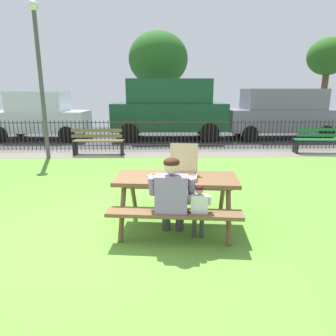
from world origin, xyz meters
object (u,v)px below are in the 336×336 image
(far_tree_midleft, at_px, (158,60))
(adult_at_table, at_px, (172,195))
(child_at_table, at_px, (199,208))
(parked_car_left, at_px, (169,108))
(lamp_post_walkway, at_px, (40,67))
(park_bench_center, at_px, (98,142))
(picnic_table_foreground, at_px, (176,188))
(far_tree_center, at_px, (328,58))
(park_bench_right, at_px, (320,141))
(parked_car_far_left, at_px, (40,115))
(parked_car_center, at_px, (281,113))
(pizza_slice_on_table, at_px, (155,176))
(pizza_box_open, at_px, (183,171))

(far_tree_midleft, bearing_deg, adult_at_table, -89.19)
(child_at_table, bearing_deg, parked_car_left, 90.72)
(lamp_post_walkway, bearing_deg, park_bench_center, 15.65)
(picnic_table_foreground, height_order, far_tree_center, far_tree_center)
(park_bench_right, distance_m, far_tree_center, 10.97)
(parked_car_far_left, bearing_deg, lamp_post_walkway, -67.17)
(child_at_table, xyz_separation_m, parked_car_left, (-0.12, 9.16, 0.80))
(picnic_table_foreground, height_order, park_bench_center, park_bench_center)
(far_tree_center, bearing_deg, parked_car_center, -129.56)
(lamp_post_walkway, height_order, parked_car_center, lamp_post_walkway)
(pizza_slice_on_table, relative_size, lamp_post_walkway, 0.06)
(picnic_table_foreground, bearing_deg, parked_car_far_left, 121.33)
(park_bench_center, relative_size, parked_car_far_left, 0.41)
(park_bench_center, height_order, parked_car_center, parked_car_center)
(park_bench_right, relative_size, far_tree_center, 0.32)
(adult_at_table, distance_m, parked_car_left, 9.12)
(picnic_table_foreground, distance_m, park_bench_right, 7.33)
(adult_at_table, bearing_deg, far_tree_midleft, 90.81)
(park_bench_center, bearing_deg, picnic_table_foreground, -67.45)
(lamp_post_walkway, distance_m, far_tree_center, 16.65)
(park_bench_right, bearing_deg, lamp_post_walkway, -177.29)
(pizza_box_open, xyz_separation_m, park_bench_center, (-2.32, 5.34, -0.44))
(adult_at_table, height_order, parked_car_left, parked_car_left)
(picnic_table_foreground, height_order, adult_at_table, adult_at_table)
(pizza_box_open, distance_m, park_bench_right, 7.27)
(parked_car_far_left, xyz_separation_m, far_tree_midleft, (4.93, 5.95, 2.76))
(parked_car_left, bearing_deg, far_tree_center, 31.53)
(park_bench_center, bearing_deg, pizza_box_open, -66.53)
(parked_car_left, bearing_deg, pizza_box_open, -90.39)
(parked_car_far_left, distance_m, parked_car_left, 5.40)
(pizza_slice_on_table, height_order, park_bench_center, park_bench_center)
(far_tree_midleft, bearing_deg, park_bench_right, -60.02)
(child_at_table, relative_size, far_tree_center, 0.16)
(child_at_table, xyz_separation_m, park_bench_center, (-2.49, 5.91, -0.09))
(parked_car_center, bearing_deg, far_tree_center, 50.44)
(park_bench_right, distance_m, parked_car_far_left, 10.76)
(park_bench_right, bearing_deg, adult_at_table, -131.09)
(parked_car_far_left, height_order, far_tree_midleft, far_tree_midleft)
(pizza_slice_on_table, bearing_deg, far_tree_center, 54.97)
(pizza_box_open, relative_size, park_bench_center, 0.32)
(pizza_slice_on_table, xyz_separation_m, far_tree_midleft, (0.02, 14.51, 3.00))
(child_at_table, bearing_deg, parked_car_center, 63.00)
(adult_at_table, distance_m, far_tree_center, 18.32)
(parked_car_far_left, bearing_deg, picnic_table_foreground, -58.67)
(far_tree_center, bearing_deg, lamp_post_walkway, -144.64)
(picnic_table_foreground, xyz_separation_m, lamp_post_walkway, (-3.69, 4.93, 2.07))
(pizza_box_open, height_order, lamp_post_walkway, lamp_post_walkway)
(far_tree_center, bearing_deg, far_tree_midleft, 180.00)
(adult_at_table, relative_size, park_bench_center, 0.74)
(park_bench_center, xyz_separation_m, parked_car_center, (7.16, 3.25, 0.68))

